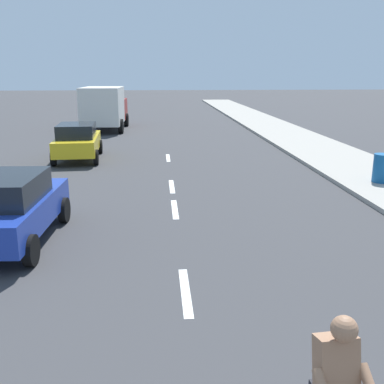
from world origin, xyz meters
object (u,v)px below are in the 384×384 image
(parked_car_yellow, at_px, (78,140))
(delivery_truck, at_px, (105,107))
(trash_bin_far, at_px, (382,168))
(parked_car_blue, at_px, (9,207))

(parked_car_yellow, xyz_separation_m, delivery_truck, (0.03, 10.44, 0.67))
(parked_car_yellow, distance_m, trash_bin_far, 12.31)
(parked_car_blue, distance_m, parked_car_yellow, 9.97)
(parked_car_blue, bearing_deg, parked_car_yellow, 93.66)
(parked_car_blue, relative_size, delivery_truck, 0.63)
(parked_car_yellow, xyz_separation_m, trash_bin_far, (10.95, -5.61, -0.22))
(delivery_truck, distance_m, trash_bin_far, 19.43)
(parked_car_yellow, height_order, trash_bin_far, parked_car_yellow)
(delivery_truck, bearing_deg, parked_car_yellow, -88.96)
(parked_car_yellow, bearing_deg, trash_bin_far, -30.49)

